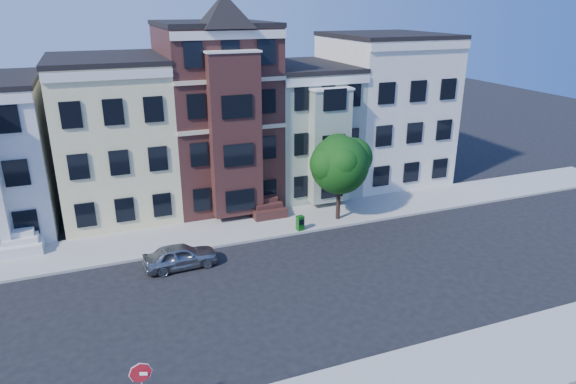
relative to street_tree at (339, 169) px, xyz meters
name	(u,v)px	position (x,y,z in m)	size (l,w,h in m)	color
ground	(292,291)	(-6.04, -7.08, -3.58)	(120.00, 120.00, 0.00)	black
far_sidewalk	(245,228)	(-6.04, 0.92, -3.50)	(60.00, 4.00, 0.15)	#9E9B93
house_yellow	(113,138)	(-13.04, 7.42, 1.42)	(7.00, 9.00, 10.00)	beige
house_brown	(216,115)	(-6.04, 7.42, 2.42)	(7.00, 9.00, 12.00)	#41201C
house_green	(301,129)	(0.46, 7.42, 0.92)	(6.00, 9.00, 9.00)	#96A38D
house_cream	(382,109)	(7.46, 7.42, 1.92)	(8.00, 9.00, 11.00)	silver
street_tree	(339,169)	(0.00, 0.00, 0.00)	(5.89, 5.89, 6.86)	#165311
parked_car	(180,256)	(-10.71, -2.64, -2.91)	(1.58, 3.93, 1.34)	gray
newspaper_box	(300,223)	(-2.99, -0.78, -2.96)	(0.42, 0.37, 0.93)	#115814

